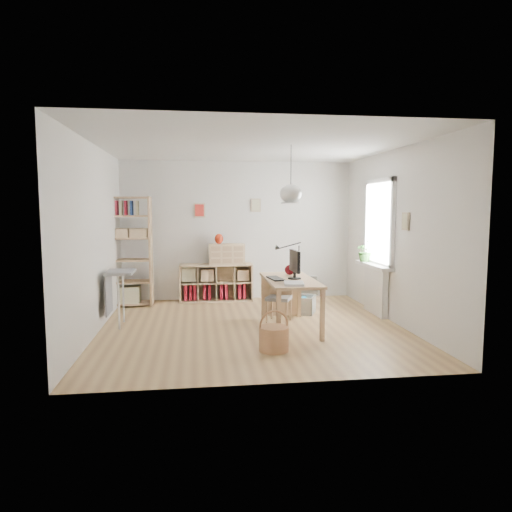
{
  "coord_description": "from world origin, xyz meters",
  "views": [
    {
      "loc": [
        -0.82,
        -6.7,
        1.79
      ],
      "look_at": [
        0.1,
        0.3,
        1.05
      ],
      "focal_mm": 32.0,
      "sensor_mm": 36.0,
      "label": 1
    }
  ],
  "objects": [
    {
      "name": "ground",
      "position": [
        0.0,
        0.0,
        0.0
      ],
      "size": [
        4.5,
        4.5,
        0.0
      ],
      "primitive_type": "plane",
      "color": "tan",
      "rests_on": "ground"
    },
    {
      "name": "red_vase",
      "position": [
        -0.39,
        2.04,
        1.21
      ],
      "size": [
        0.16,
        0.16,
        0.2
      ],
      "primitive_type": "ellipsoid",
      "color": "#A9220E",
      "rests_on": "drawer_chest"
    },
    {
      "name": "potted_plant",
      "position": [
        2.12,
        0.93,
        1.05
      ],
      "size": [
        0.34,
        0.3,
        0.37
      ],
      "primitive_type": "imported",
      "rotation": [
        0.0,
        0.0,
        -0.03
      ],
      "color": "#356C28",
      "rests_on": "windowsill"
    },
    {
      "name": "windowsill",
      "position": [
        2.14,
        0.6,
        0.83
      ],
      "size": [
        0.22,
        1.2,
        0.06
      ],
      "primitive_type": "cube",
      "color": "white",
      "rests_on": "radiator"
    },
    {
      "name": "radiator",
      "position": [
        2.19,
        0.6,
        0.4
      ],
      "size": [
        0.1,
        0.8,
        0.8
      ],
      "primitive_type": "cube",
      "color": "silver",
      "rests_on": "ground"
    },
    {
      "name": "storage_chest",
      "position": [
        0.92,
        0.9,
        0.2
      ],
      "size": [
        0.79,
        0.83,
        0.61
      ],
      "rotation": [
        0.0,
        0.0,
        -0.43
      ],
      "color": "silver",
      "rests_on": "ground"
    },
    {
      "name": "room_shell",
      "position": [
        0.55,
        -0.15,
        2.0
      ],
      "size": [
        4.5,
        4.5,
        4.5
      ],
      "color": "white",
      "rests_on": "ground"
    },
    {
      "name": "yarn_ball",
      "position": [
        0.63,
        0.26,
        0.83
      ],
      "size": [
        0.16,
        0.16,
        0.16
      ],
      "primitive_type": "sphere",
      "color": "#44090C",
      "rests_on": "desk"
    },
    {
      "name": "tall_bookshelf",
      "position": [
        -2.04,
        1.8,
        1.09
      ],
      "size": [
        0.8,
        0.38,
        2.0
      ],
      "color": "tan",
      "rests_on": "ground"
    },
    {
      "name": "chair",
      "position": [
        0.47,
        0.29,
        0.42
      ],
      "size": [
        0.47,
        0.47,
        0.74
      ],
      "rotation": [
        0.0,
        0.0,
        -0.41
      ],
      "color": "gray",
      "rests_on": "ground"
    },
    {
      "name": "desk",
      "position": [
        0.55,
        -0.15,
        0.66
      ],
      "size": [
        0.7,
        1.5,
        0.75
      ],
      "color": "tan",
      "rests_on": "ground"
    },
    {
      "name": "drawer_chest",
      "position": [
        -0.24,
        2.04,
        0.91
      ],
      "size": [
        0.68,
        0.32,
        0.39
      ],
      "primitive_type": "cube",
      "rotation": [
        0.0,
        0.0,
        0.01
      ],
      "color": "beige",
      "rests_on": "cube_shelf"
    },
    {
      "name": "wicker_basket",
      "position": [
        0.13,
        -1.18,
        0.17
      ],
      "size": [
        0.38,
        0.38,
        0.52
      ],
      "rotation": [
        0.0,
        0.0,
        0.14
      ],
      "color": "#A4724A",
      "rests_on": "ground"
    },
    {
      "name": "paper_tray",
      "position": [
        0.5,
        -0.66,
        0.77
      ],
      "size": [
        0.31,
        0.37,
        0.03
      ],
      "primitive_type": "cube",
      "rotation": [
        0.0,
        0.0,
        -0.16
      ],
      "color": "white",
      "rests_on": "desk"
    },
    {
      "name": "monitor",
      "position": [
        0.62,
        -0.15,
        0.99
      ],
      "size": [
        0.19,
        0.49,
        0.42
      ],
      "rotation": [
        0.0,
        0.0,
        0.04
      ],
      "color": "black",
      "rests_on": "desk"
    },
    {
      "name": "cube_shelf",
      "position": [
        -0.47,
        2.08,
        0.3
      ],
      "size": [
        1.4,
        0.38,
        0.72
      ],
      "color": "beige",
      "rests_on": "ground"
    },
    {
      "name": "keyboard",
      "position": [
        0.33,
        -0.15,
        0.76
      ],
      "size": [
        0.22,
        0.45,
        0.02
      ],
      "primitive_type": "cube",
      "rotation": [
        0.0,
        0.0,
        0.14
      ],
      "color": "black",
      "rests_on": "desk"
    },
    {
      "name": "task_lamp",
      "position": [
        0.6,
        0.4,
        1.07
      ],
      "size": [
        0.44,
        0.16,
        0.47
      ],
      "color": "black",
      "rests_on": "desk"
    },
    {
      "name": "window_unit",
      "position": [
        2.23,
        0.6,
        1.55
      ],
      "size": [
        0.07,
        1.16,
        1.46
      ],
      "color": "white",
      "rests_on": "ground"
    },
    {
      "name": "side_table",
      "position": [
        -2.04,
        0.35,
        0.67
      ],
      "size": [
        0.4,
        0.55,
        0.85
      ],
      "color": "gray",
      "rests_on": "ground"
    }
  ]
}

